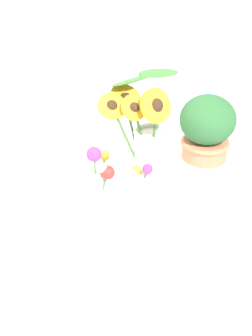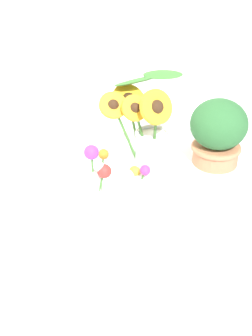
% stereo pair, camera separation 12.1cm
% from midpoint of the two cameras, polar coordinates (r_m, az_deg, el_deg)
% --- Properties ---
extents(ground_plane, '(6.00, 6.00, 0.00)m').
position_cam_midpoint_polar(ground_plane, '(1.24, 2.61, -6.03)').
color(ground_plane, silver).
extents(serving_tray, '(0.40, 0.40, 0.02)m').
position_cam_midpoint_polar(serving_tray, '(1.27, 2.73, -4.36)').
color(serving_tray, white).
rests_on(serving_tray, ground_plane).
extents(mason_jar_sunflowers, '(0.22, 0.16, 0.34)m').
position_cam_midpoint_polar(mason_jar_sunflowers, '(1.22, 5.60, 2.35)').
color(mason_jar_sunflowers, silver).
rests_on(mason_jar_sunflowers, serving_tray).
extents(vase_small_center, '(0.09, 0.08, 0.14)m').
position_cam_midpoint_polar(vase_small_center, '(1.18, 4.08, -3.37)').
color(vase_small_center, white).
rests_on(vase_small_center, serving_tray).
extents(vase_bulb_right, '(0.08, 0.07, 0.20)m').
position_cam_midpoint_polar(vase_bulb_right, '(1.18, -0.70, -2.76)').
color(vase_bulb_right, white).
rests_on(vase_bulb_right, serving_tray).
extents(potted_plant, '(0.17, 0.17, 0.21)m').
position_cam_midpoint_polar(potted_plant, '(1.45, 13.53, 4.26)').
color(potted_plant, '#B7704C').
rests_on(potted_plant, ground_plane).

